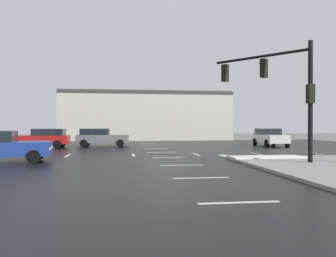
% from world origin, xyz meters
% --- Properties ---
extents(ground_plane, '(120.00, 120.00, 0.00)m').
position_xyz_m(ground_plane, '(0.00, 0.00, 0.00)').
color(ground_plane, slate).
extents(road_asphalt, '(44.00, 44.00, 0.02)m').
position_xyz_m(road_asphalt, '(0.00, 0.00, 0.01)').
color(road_asphalt, black).
rests_on(road_asphalt, ground_plane).
extents(snow_strip_curbside, '(4.00, 1.60, 0.06)m').
position_xyz_m(snow_strip_curbside, '(5.00, -4.00, 0.17)').
color(snow_strip_curbside, white).
rests_on(snow_strip_curbside, sidewalk_corner).
extents(lane_markings, '(36.15, 36.15, 0.01)m').
position_xyz_m(lane_markings, '(1.20, -1.38, 0.02)').
color(lane_markings, silver).
rests_on(lane_markings, road_asphalt).
extents(traffic_signal_mast, '(3.51, 4.37, 5.68)m').
position_xyz_m(traffic_signal_mast, '(5.06, -5.43, 3.97)').
color(traffic_signal_mast, black).
rests_on(traffic_signal_mast, sidewalk_corner).
extents(strip_building_background, '(21.42, 8.00, 6.19)m').
position_xyz_m(strip_building_background, '(0.47, 24.59, 3.10)').
color(strip_building_background, beige).
rests_on(strip_building_background, ground_plane).
extents(sedan_red, '(4.59, 2.16, 1.58)m').
position_xyz_m(sedan_red, '(-9.15, 8.10, 0.85)').
color(sedan_red, '#B21919').
rests_on(sedan_red, road_asphalt).
extents(sedan_grey, '(4.60, 2.18, 1.58)m').
position_xyz_m(sedan_grey, '(-4.51, 9.35, 0.85)').
color(sedan_grey, slate).
rests_on(sedan_grey, road_asphalt).
extents(sedan_white, '(2.21, 4.61, 1.58)m').
position_xyz_m(sedan_white, '(10.50, 8.16, 0.85)').
color(sedan_white, white).
rests_on(sedan_white, road_asphalt).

